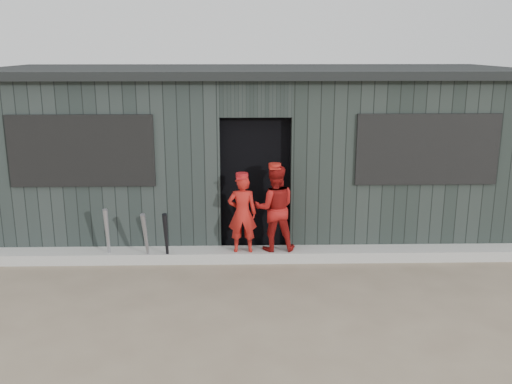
{
  "coord_description": "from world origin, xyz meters",
  "views": [
    {
      "loc": [
        -0.18,
        -5.8,
        2.95
      ],
      "look_at": [
        0.0,
        1.8,
        1.0
      ],
      "focal_mm": 40.0,
      "sensor_mm": 36.0,
      "label": 1
    }
  ],
  "objects_px": {
    "player_red_left": "(242,214)",
    "player_grey_back": "(270,202)",
    "bat_right": "(166,239)",
    "bat_mid": "(146,239)",
    "dugout": "(254,150)",
    "bat_left": "(108,236)",
    "player_red_right": "(274,208)"
  },
  "relations": [
    {
      "from": "bat_left",
      "to": "player_grey_back",
      "type": "relative_size",
      "value": 0.61
    },
    {
      "from": "player_red_left",
      "to": "bat_mid",
      "type": "bearing_deg",
      "value": 7.18
    },
    {
      "from": "player_red_right",
      "to": "dugout",
      "type": "xyz_separation_m",
      "value": [
        -0.26,
        1.67,
        0.53
      ]
    },
    {
      "from": "player_grey_back",
      "to": "dugout",
      "type": "distance_m",
      "value": 1.24
    },
    {
      "from": "player_red_left",
      "to": "player_grey_back",
      "type": "distance_m",
      "value": 0.8
    },
    {
      "from": "bat_mid",
      "to": "player_red_right",
      "type": "relative_size",
      "value": 0.66
    },
    {
      "from": "bat_mid",
      "to": "player_red_right",
      "type": "distance_m",
      "value": 1.82
    },
    {
      "from": "player_red_right",
      "to": "dugout",
      "type": "height_order",
      "value": "dugout"
    },
    {
      "from": "bat_left",
      "to": "bat_mid",
      "type": "distance_m",
      "value": 0.55
    },
    {
      "from": "player_red_left",
      "to": "player_grey_back",
      "type": "xyz_separation_m",
      "value": [
        0.42,
        0.68,
        -0.03
      ]
    },
    {
      "from": "player_red_right",
      "to": "dugout",
      "type": "relative_size",
      "value": 0.15
    },
    {
      "from": "player_red_left",
      "to": "player_grey_back",
      "type": "relative_size",
      "value": 0.82
    },
    {
      "from": "player_grey_back",
      "to": "bat_mid",
      "type": "bearing_deg",
      "value": 7.18
    },
    {
      "from": "player_red_left",
      "to": "dugout",
      "type": "relative_size",
      "value": 0.13
    },
    {
      "from": "player_red_left",
      "to": "player_red_right",
      "type": "distance_m",
      "value": 0.46
    },
    {
      "from": "bat_right",
      "to": "dugout",
      "type": "height_order",
      "value": "dugout"
    },
    {
      "from": "bat_right",
      "to": "dugout",
      "type": "xyz_separation_m",
      "value": [
        1.23,
        1.88,
        0.9
      ]
    },
    {
      "from": "bat_mid",
      "to": "player_red_left",
      "type": "height_order",
      "value": "player_red_left"
    },
    {
      "from": "bat_left",
      "to": "player_red_right",
      "type": "xyz_separation_m",
      "value": [
        2.31,
        0.13,
        0.35
      ]
    },
    {
      "from": "bat_mid",
      "to": "bat_right",
      "type": "height_order",
      "value": "bat_mid"
    },
    {
      "from": "dugout",
      "to": "player_red_right",
      "type": "bearing_deg",
      "value": -81.18
    },
    {
      "from": "bat_right",
      "to": "player_red_left",
      "type": "height_order",
      "value": "player_red_left"
    },
    {
      "from": "bat_right",
      "to": "player_red_left",
      "type": "distance_m",
      "value": 1.1
    },
    {
      "from": "player_red_left",
      "to": "bat_right",
      "type": "bearing_deg",
      "value": 8.06
    },
    {
      "from": "bat_mid",
      "to": "dugout",
      "type": "height_order",
      "value": "dugout"
    },
    {
      "from": "bat_mid",
      "to": "player_grey_back",
      "type": "relative_size",
      "value": 0.6
    },
    {
      "from": "bat_mid",
      "to": "player_red_left",
      "type": "xyz_separation_m",
      "value": [
        1.32,
        0.16,
        0.31
      ]
    },
    {
      "from": "bat_left",
      "to": "dugout",
      "type": "relative_size",
      "value": 0.1
    },
    {
      "from": "bat_mid",
      "to": "dugout",
      "type": "relative_size",
      "value": 0.1
    },
    {
      "from": "bat_left",
      "to": "player_red_left",
      "type": "xyz_separation_m",
      "value": [
        1.86,
        0.07,
        0.29
      ]
    },
    {
      "from": "dugout",
      "to": "bat_right",
      "type": "bearing_deg",
      "value": -123.27
    },
    {
      "from": "bat_mid",
      "to": "bat_right",
      "type": "xyz_separation_m",
      "value": [
        0.27,
        0.02,
        -0.01
      ]
    }
  ]
}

